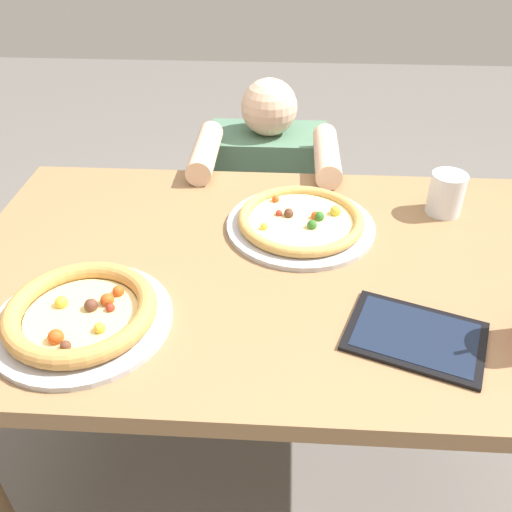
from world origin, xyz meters
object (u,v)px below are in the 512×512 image
(tablet, at_px, (415,336))
(pizza_near, at_px, (81,314))
(diner_seated, at_px, (267,223))
(pizza_far, at_px, (301,222))
(water_cup_clear, at_px, (446,193))

(tablet, bearing_deg, pizza_near, 179.68)
(tablet, relative_size, diner_seated, 0.31)
(pizza_near, relative_size, pizza_far, 0.96)
(tablet, distance_m, diner_seated, 1.01)
(pizza_near, height_order, diner_seated, diner_seated)
(pizza_far, height_order, diner_seated, diner_seated)
(pizza_near, xyz_separation_m, pizza_far, (0.41, 0.35, -0.00))
(tablet, bearing_deg, water_cup_clear, 72.14)
(water_cup_clear, relative_size, diner_seated, 0.11)
(water_cup_clear, relative_size, tablet, 0.36)
(water_cup_clear, bearing_deg, pizza_far, -165.10)
(pizza_far, relative_size, water_cup_clear, 3.39)
(pizza_far, xyz_separation_m, water_cup_clear, (0.35, 0.09, 0.03))
(water_cup_clear, xyz_separation_m, tablet, (-0.14, -0.45, -0.05))
(pizza_far, bearing_deg, tablet, -60.00)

